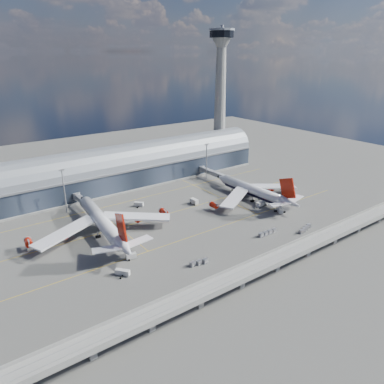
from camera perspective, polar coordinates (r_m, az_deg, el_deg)
ground at (r=197.60m, az=0.70°, el=-4.89°), size 500.00×500.00×0.00m
taxi_lines at (r=214.07m, az=-2.86°, el=-2.83°), size 200.00×80.12×0.01m
terminal at (r=255.96m, az=-9.86°, el=3.56°), size 200.00×30.00×28.00m
control_tower at (r=298.21m, az=4.32°, el=14.12°), size 19.00×19.00×103.00m
guideway at (r=159.84m, az=12.83°, el=-9.91°), size 220.00×8.50×7.20m
floodlight_mast_left at (r=217.57m, az=-18.89°, el=0.29°), size 3.00×0.70×25.70m
floodlight_mast_right at (r=262.37m, az=2.22°, el=4.80°), size 3.00×0.70×25.70m
airliner_left at (r=188.80m, az=-13.44°, el=-4.57°), size 71.79×75.49×22.99m
airliner_right at (r=230.70m, az=9.42°, el=0.16°), size 64.38×67.27×21.39m
jet_bridge_left at (r=221.43m, az=-16.22°, el=-1.40°), size 4.40×28.00×7.25m
jet_bridge_right at (r=263.56m, az=3.17°, el=2.94°), size 4.40×32.00×7.25m
service_truck_0 at (r=157.40m, az=-10.55°, el=-11.95°), size 5.35×5.90×2.49m
service_truck_1 at (r=167.85m, az=-9.25°, el=-9.62°), size 4.88×2.97×2.65m
service_truck_2 at (r=223.18m, az=10.54°, el=-1.73°), size 8.42×3.40×2.97m
service_truck_3 at (r=216.69m, az=13.24°, el=-2.66°), size 5.23×6.37×2.93m
service_truck_4 at (r=222.16m, az=0.35°, el=-1.45°), size 2.87×5.57×3.20m
service_truck_5 at (r=221.08m, az=-8.12°, el=-1.86°), size 5.27×5.43×2.65m
cargo_train_0 at (r=161.92m, az=1.07°, el=-10.68°), size 8.79×3.39×1.92m
cargo_train_1 at (r=198.88m, az=16.86°, el=-5.37°), size 11.17×4.42×1.85m
cargo_train_2 at (r=190.02m, az=11.44°, el=-6.09°), size 11.68×2.17×1.94m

